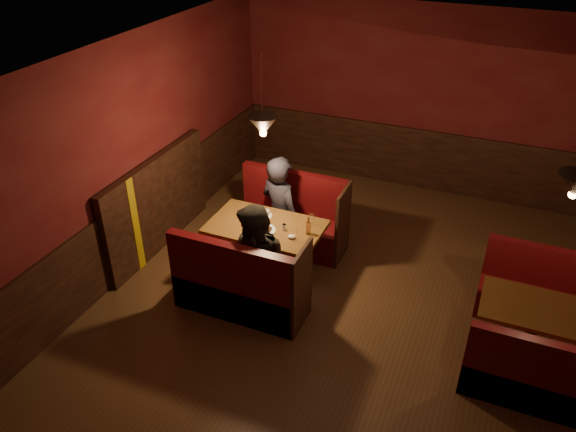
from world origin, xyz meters
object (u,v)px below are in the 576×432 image
at_px(second_bench_near, 530,380).
at_px(diner_a, 280,193).
at_px(main_bench_near, 240,290).
at_px(diner_b, 256,247).
at_px(main_table, 267,237).
at_px(second_bench_far, 536,297).
at_px(main_bench_far, 292,223).
at_px(second_table, 535,320).

xyz_separation_m(second_bench_near, diner_a, (-3.25, 1.47, 0.59)).
relative_size(main_bench_near, second_bench_near, 1.23).
distance_m(second_bench_near, diner_b, 3.09).
xyz_separation_m(main_table, second_bench_far, (3.17, 0.48, -0.29)).
bearing_deg(main_bench_near, main_table, 91.21).
relative_size(main_bench_near, diner_b, 0.91).
bearing_deg(main_bench_far, main_bench_near, -90.00).
bearing_deg(diner_a, main_table, 120.21).
relative_size(main_table, diner_a, 0.80).
xyz_separation_m(main_table, main_bench_far, (0.02, 0.79, -0.24)).
bearing_deg(main_bench_far, second_bench_near, -27.72).
xyz_separation_m(main_bench_far, second_bench_near, (3.15, -1.66, -0.05)).
relative_size(second_table, diner_b, 0.67).
bearing_deg(second_bench_near, main_bench_near, 178.65).
bearing_deg(second_bench_far, main_bench_near, -158.04).
bearing_deg(diner_b, diner_a, 123.57).
distance_m(main_table, second_table, 3.15).
xyz_separation_m(second_bench_near, diner_b, (-3.02, 0.26, 0.56)).
relative_size(main_bench_far, second_bench_far, 1.23).
xyz_separation_m(diner_a, diner_b, (0.23, -1.21, -0.03)).
xyz_separation_m(main_bench_far, second_bench_far, (3.15, -0.31, -0.05)).
height_order(second_bench_far, second_bench_near, same).
relative_size(second_bench_far, second_bench_near, 1.00).
bearing_deg(diner_b, main_bench_far, 118.24).
height_order(main_bench_near, second_bench_near, main_bench_near).
height_order(second_table, second_bench_near, second_bench_near).
xyz_separation_m(main_table, diner_a, (-0.08, 0.60, 0.29)).
height_order(main_table, second_bench_near, main_table).
relative_size(main_table, main_bench_near, 0.91).
relative_size(main_table, main_bench_far, 0.91).
relative_size(second_bench_far, diner_b, 0.74).
xyz_separation_m(second_bench_far, diner_a, (-3.25, 0.12, 0.59)).
xyz_separation_m(main_bench_far, diner_b, (0.13, -1.40, 0.51)).
bearing_deg(diner_a, main_bench_near, 116.60).
relative_size(second_table, diner_a, 0.65).
bearing_deg(second_table, main_bench_near, -169.17).
height_order(second_bench_near, diner_a, diner_a).
distance_m(second_table, second_bench_near, 0.70).
xyz_separation_m(second_bench_far, diner_b, (-3.02, -1.08, 0.56)).
bearing_deg(second_table, main_table, 176.48).
bearing_deg(second_bench_near, second_table, 92.20).
bearing_deg(main_table, main_bench_near, -88.79).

